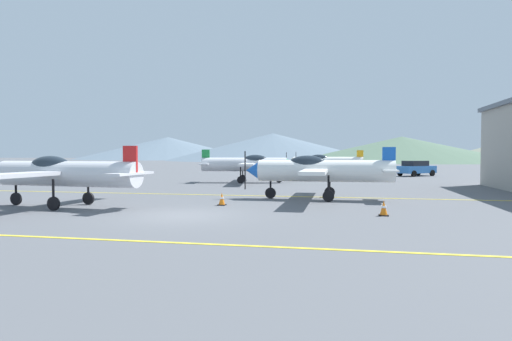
# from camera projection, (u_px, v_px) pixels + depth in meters

# --- Properties ---
(ground_plane) EXTENTS (400.00, 400.00, 0.00)m
(ground_plane) POSITION_uv_depth(u_px,v_px,m) (182.00, 216.00, 16.87)
(ground_plane) COLOR #54565B
(apron_line_near) EXTENTS (80.00, 0.16, 0.01)m
(apron_line_near) POSITION_uv_depth(u_px,v_px,m) (117.00, 240.00, 12.05)
(apron_line_near) COLOR yellow
(apron_line_near) RESTS_ON ground_plane
(apron_line_far) EXTENTS (80.00, 0.16, 0.01)m
(apron_line_far) POSITION_uv_depth(u_px,v_px,m) (235.00, 195.00, 24.96)
(apron_line_far) COLOR yellow
(apron_line_far) RESTS_ON ground_plane
(airplane_near) EXTENTS (7.87, 9.05, 2.71)m
(airplane_near) POSITION_uv_depth(u_px,v_px,m) (62.00, 173.00, 19.54)
(airplane_near) COLOR silver
(airplane_near) RESTS_ON ground_plane
(airplane_mid) EXTENTS (7.80, 9.00, 2.71)m
(airplane_mid) POSITION_uv_depth(u_px,v_px,m) (319.00, 170.00, 22.81)
(airplane_mid) COLOR white
(airplane_mid) RESTS_ON ground_plane
(airplane_far) EXTENTS (7.90, 9.05, 2.71)m
(airplane_far) POSITION_uv_depth(u_px,v_px,m) (248.00, 164.00, 36.10)
(airplane_far) COLOR silver
(airplane_far) RESTS_ON ground_plane
(airplane_back) EXTENTS (7.82, 9.02, 2.71)m
(airplane_back) POSITION_uv_depth(u_px,v_px,m) (325.00, 162.00, 44.53)
(airplane_back) COLOR white
(airplane_back) RESTS_ON ground_plane
(car_sedan) EXTENTS (4.41, 4.21, 1.62)m
(car_sedan) POSITION_uv_depth(u_px,v_px,m) (416.00, 168.00, 46.40)
(car_sedan) COLOR #3372BF
(car_sedan) RESTS_ON ground_plane
(traffic_cone_front) EXTENTS (0.36, 0.36, 0.59)m
(traffic_cone_front) POSITION_uv_depth(u_px,v_px,m) (222.00, 199.00, 20.21)
(traffic_cone_front) COLOR black
(traffic_cone_front) RESTS_ON ground_plane
(traffic_cone_side) EXTENTS (0.36, 0.36, 0.59)m
(traffic_cone_side) POSITION_uv_depth(u_px,v_px,m) (384.00, 208.00, 16.81)
(traffic_cone_side) COLOR black
(traffic_cone_side) RESTS_ON ground_plane
(hill_left) EXTENTS (75.82, 75.82, 9.31)m
(hill_left) POSITION_uv_depth(u_px,v_px,m) (168.00, 148.00, 186.34)
(hill_left) COLOR slate
(hill_left) RESTS_ON ground_plane
(hill_centerleft) EXTENTS (73.63, 73.63, 9.34)m
(hill_centerleft) POSITION_uv_depth(u_px,v_px,m) (273.00, 147.00, 152.35)
(hill_centerleft) COLOR slate
(hill_centerleft) RESTS_ON ground_plane
(hill_centerright) EXTENTS (64.45, 64.45, 7.28)m
(hill_centerright) POSITION_uv_depth(u_px,v_px,m) (402.00, 149.00, 127.62)
(hill_centerright) COLOR #4C6651
(hill_centerright) RESTS_ON ground_plane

